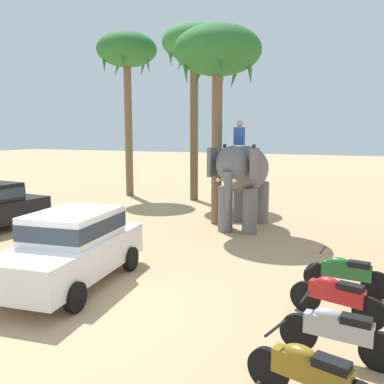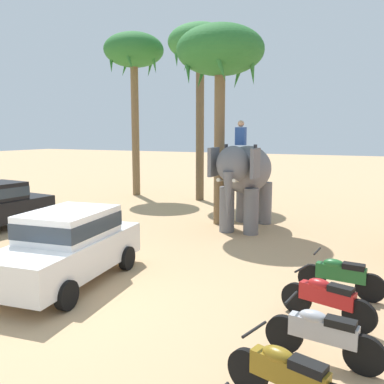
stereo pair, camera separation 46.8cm
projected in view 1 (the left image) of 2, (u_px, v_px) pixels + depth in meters
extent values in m
plane|color=tan|center=(73.00, 299.00, 8.63)|extent=(120.00, 120.00, 0.00)
cube|color=white|center=(73.00, 256.00, 9.36)|extent=(2.18, 4.28, 0.76)
cube|color=white|center=(74.00, 225.00, 9.36)|extent=(1.80, 2.27, 0.64)
cube|color=#2D3842|center=(74.00, 225.00, 9.36)|extent=(1.82, 2.30, 0.35)
cylinder|color=black|center=(75.00, 297.00, 7.97)|extent=(0.25, 0.62, 0.60)
cylinder|color=black|center=(3.00, 288.00, 8.45)|extent=(0.25, 0.62, 0.60)
cylinder|color=black|center=(131.00, 259.00, 10.38)|extent=(0.25, 0.62, 0.60)
cylinder|color=black|center=(72.00, 253.00, 10.86)|extent=(0.25, 0.62, 0.60)
cylinder|color=black|center=(5.00, 215.00, 15.95)|extent=(0.23, 0.61, 0.60)
cylinder|color=black|center=(35.00, 219.00, 15.15)|extent=(0.23, 0.61, 0.60)
ellipsoid|color=slate|center=(245.00, 169.00, 14.90)|extent=(1.65, 3.13, 1.70)
cylinder|color=slate|center=(250.00, 211.00, 14.08)|extent=(0.52, 0.52, 1.60)
cylinder|color=slate|center=(225.00, 209.00, 14.41)|extent=(0.52, 0.52, 1.60)
cylinder|color=slate|center=(262.00, 202.00, 15.78)|extent=(0.52, 0.52, 1.60)
cylinder|color=slate|center=(240.00, 201.00, 16.11)|extent=(0.52, 0.52, 1.60)
ellipsoid|color=slate|center=(232.00, 164.00, 13.37)|extent=(1.12, 1.02, 1.20)
cube|color=slate|center=(255.00, 163.00, 13.18)|extent=(0.13, 0.80, 0.96)
cube|color=slate|center=(213.00, 162.00, 13.73)|extent=(0.13, 0.80, 0.96)
cone|color=slate|center=(228.00, 196.00, 13.10)|extent=(0.37, 0.37, 1.60)
cone|color=beige|center=(236.00, 181.00, 12.98)|extent=(0.13, 0.56, 0.21)
cone|color=beige|center=(221.00, 180.00, 13.18)|extent=(0.13, 0.56, 0.21)
cube|color=#2D519E|center=(239.00, 136.00, 13.95)|extent=(0.34, 0.25, 0.60)
sphere|color=tan|center=(239.00, 124.00, 13.89)|extent=(0.22, 0.22, 0.22)
cylinder|color=#333338|center=(254.00, 153.00, 13.83)|extent=(0.12, 0.12, 0.55)
cylinder|color=#333338|center=(225.00, 152.00, 14.23)|extent=(0.12, 0.12, 0.55)
cylinder|color=black|center=(268.00, 369.00, 5.54)|extent=(0.60, 0.26, 0.60)
cube|color=olive|center=(311.00, 370.00, 5.13)|extent=(1.04, 0.47, 0.32)
ellipsoid|color=olive|center=(301.00, 353.00, 5.20)|extent=(0.49, 0.35, 0.20)
cube|color=black|center=(332.00, 364.00, 4.95)|extent=(0.48, 0.33, 0.12)
cylinder|color=black|center=(276.00, 328.00, 5.39)|extent=(0.19, 0.54, 0.04)
cylinder|color=black|center=(299.00, 332.00, 6.57)|extent=(0.61, 0.17, 0.60)
cylinder|color=black|center=(380.00, 352.00, 5.98)|extent=(0.61, 0.17, 0.60)
cube|color=#ADADB2|center=(338.00, 328.00, 6.24)|extent=(1.04, 0.32, 0.32)
ellipsoid|color=#ADADB2|center=(329.00, 315.00, 6.29)|extent=(0.47, 0.29, 0.20)
cube|color=black|center=(356.00, 320.00, 6.09)|extent=(0.46, 0.27, 0.12)
cylinder|color=black|center=(306.00, 296.00, 6.44)|extent=(0.10, 0.55, 0.04)
cylinder|color=black|center=(305.00, 297.00, 7.99)|extent=(0.60, 0.26, 0.60)
cylinder|color=black|center=(369.00, 314.00, 7.24)|extent=(0.60, 0.26, 0.60)
cube|color=red|center=(336.00, 293.00, 7.58)|extent=(1.04, 0.47, 0.32)
ellipsoid|color=red|center=(329.00, 282.00, 7.65)|extent=(0.49, 0.35, 0.20)
cube|color=black|center=(351.00, 287.00, 7.40)|extent=(0.48, 0.33, 0.12)
cylinder|color=black|center=(311.00, 267.00, 7.85)|extent=(0.19, 0.54, 0.04)
cylinder|color=black|center=(317.00, 276.00, 9.12)|extent=(0.61, 0.15, 0.60)
cylinder|color=black|center=(376.00, 285.00, 8.57)|extent=(0.61, 0.15, 0.60)
cube|color=#23662D|center=(346.00, 271.00, 8.81)|extent=(1.03, 0.28, 0.32)
ellipsoid|color=#23662D|center=(339.00, 262.00, 8.86)|extent=(0.46, 0.27, 0.20)
cube|color=black|center=(359.00, 265.00, 8.67)|extent=(0.46, 0.25, 0.12)
cylinder|color=black|center=(323.00, 250.00, 8.99)|extent=(0.08, 0.55, 0.04)
cylinder|color=brown|center=(128.00, 126.00, 22.31)|extent=(0.41, 0.41, 7.65)
ellipsoid|color=#286B2D|center=(127.00, 49.00, 21.73)|extent=(3.20, 3.20, 1.80)
cone|color=#286B2D|center=(147.00, 58.00, 21.33)|extent=(0.40, 0.92, 1.64)
cone|color=#286B2D|center=(144.00, 62.00, 22.69)|extent=(0.91, 0.57, 1.67)
cone|color=#286B2D|center=(119.00, 62.00, 22.83)|extent=(0.73, 0.83, 1.69)
cone|color=#286B2D|center=(104.00, 58.00, 21.54)|extent=(0.73, 0.83, 1.69)
cone|color=#286B2D|center=(121.00, 55.00, 20.62)|extent=(0.91, 0.57, 1.67)
cylinder|color=brown|center=(194.00, 125.00, 20.73)|extent=(0.41, 0.41, 7.68)
ellipsoid|color=#337A38|center=(194.00, 42.00, 20.14)|extent=(3.20, 3.20, 1.80)
cone|color=#337A38|center=(217.00, 51.00, 19.74)|extent=(0.40, 0.92, 1.64)
cone|color=#337A38|center=(209.00, 56.00, 21.11)|extent=(0.91, 0.57, 1.67)
cone|color=#337A38|center=(182.00, 57.00, 21.24)|extent=(0.73, 0.83, 1.69)
cone|color=#337A38|center=(170.00, 52.00, 19.96)|extent=(0.73, 0.83, 1.69)
cone|color=#337A38|center=(192.00, 48.00, 19.03)|extent=(0.91, 0.57, 1.67)
cylinder|color=brown|center=(217.00, 142.00, 15.34)|extent=(0.39, 0.39, 6.24)
ellipsoid|color=#286B2D|center=(218.00, 50.00, 14.86)|extent=(3.20, 3.20, 1.80)
cone|color=#286B2D|center=(249.00, 62.00, 14.46)|extent=(0.40, 0.92, 1.64)
cone|color=#286B2D|center=(237.00, 68.00, 15.83)|extent=(0.91, 0.57, 1.67)
cone|color=#286B2D|center=(200.00, 69.00, 15.96)|extent=(0.73, 0.83, 1.69)
cone|color=#286B2D|center=(185.00, 63.00, 14.68)|extent=(0.73, 0.83, 1.69)
cone|color=#286B2D|center=(216.00, 59.00, 13.75)|extent=(0.91, 0.57, 1.67)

